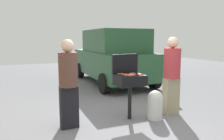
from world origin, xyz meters
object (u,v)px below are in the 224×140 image
Objects in this scene: hot_dog_2 at (132,73)px; person_left at (68,81)px; hot_dog_3 at (127,75)px; hot_dog_5 at (120,74)px; hot_dog_7 at (124,74)px; hot_dog_6 at (133,75)px; hot_dog_1 at (141,75)px; bbq_grill at (130,82)px; hot_dog_4 at (132,74)px; parked_minivan at (113,56)px; propane_tank at (155,104)px; hot_dog_0 at (129,75)px; person_right at (172,73)px; hot_dog_8 at (131,75)px.

hot_dog_2 is 1.38m from person_left.
hot_dog_3 and hot_dog_5 have the same top height.
hot_dog_6 is at bearing -31.59° from hot_dog_7.
hot_dog_1 and hot_dog_2 have the same top height.
hot_dog_1 is at bearing -40.00° from bbq_grill.
hot_dog_2 is 1.00× the size of hot_dog_4.
parked_minivan is (1.32, 3.70, 0.22)m from bbq_grill.
person_left is at bearing 173.71° from hot_dog_3.
hot_dog_5 reaches higher than propane_tank.
hot_dog_0 is at bearing -138.91° from hot_dog_4.
propane_tank is (0.60, -0.16, -0.64)m from hot_dog_3.
parked_minivan reaches higher than bbq_grill.
hot_dog_3 is 0.03× the size of parked_minivan.
hot_dog_1 and hot_dog_3 have the same top height.
hot_dog_2 is 0.22m from hot_dog_7.
person_right is at bearing -2.49° from hot_dog_3.
propane_tank is (0.45, -0.16, -0.64)m from hot_dog_6.
bbq_grill is 0.21m from hot_dog_0.
person_right reaches higher than person_left.
bbq_grill is 0.55× the size of person_right.
person_left is at bearing 176.19° from hot_dog_4.
hot_dog_8 is (0.02, -0.04, 0.00)m from hot_dog_0.
hot_dog_5 is 0.98m from propane_tank.
hot_dog_5 is (-0.18, 0.16, 0.00)m from hot_dog_4.
hot_dog_4 is at bearing 141.72° from hot_dog_1.
hot_dog_3 is (-0.28, 0.08, 0.00)m from hot_dog_1.
hot_dog_3 is at bearing -86.59° from hot_dog_7.
hot_dog_8 is (0.06, -0.18, 0.00)m from hot_dog_7.
person_right is 0.39× the size of parked_minivan.
hot_dog_4 is at bearing -16.56° from person_right.
hot_dog_3 and hot_dog_4 have the same top height.
hot_dog_2 is at bearing 69.41° from hot_dog_6.
person_right is (0.50, 0.11, 0.62)m from propane_tank.
hot_dog_6 reaches higher than bbq_grill.
person_right is at bearing -12.91° from hot_dog_2.
hot_dog_2 is at bearing 41.06° from bbq_grill.
propane_tank is 1.89m from person_left.
hot_dog_7 reaches higher than propane_tank.
hot_dog_6 is at bearing -43.84° from hot_dog_5.
hot_dog_2 is (-0.07, 0.23, 0.00)m from hot_dog_1.
hot_dog_2 is 0.26m from hot_dog_3.
person_right is (1.11, -0.15, -0.02)m from hot_dog_7.
hot_dog_1 is 1.00× the size of hot_dog_5.
hot_dog_0 is 0.04m from hot_dog_8.
hot_dog_6 is at bearing 147.66° from hot_dog_1.
hot_dog_0 is 0.07× the size of person_right.
hot_dog_6 is (0.21, -0.20, 0.00)m from hot_dog_5.
hot_dog_7 is 0.08× the size of person_left.
hot_dog_8 is (0.11, -0.28, 0.00)m from hot_dog_5.
hot_dog_1 reaches higher than propane_tank.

